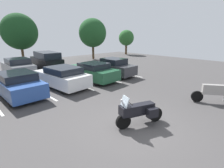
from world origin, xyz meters
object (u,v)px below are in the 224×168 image
car_far_black (47,62)px  car_green (91,72)px  car_white (62,77)px  car_blue (17,84)px  motorcycle_touring (139,111)px  car_far_grey (18,67)px  motorcycle_second (215,92)px  car_charcoal (112,67)px

car_far_black → car_green: bearing=-80.1°
car_white → car_far_black: size_ratio=0.97×
car_blue → car_white: bearing=-5.9°
motorcycle_touring → car_far_grey: (-0.61, 13.10, 0.14)m
car_far_grey → car_far_black: 2.63m
motorcycle_second → car_far_black: (-2.78, 14.32, 0.36)m
motorcycle_second → car_blue: (-7.14, 8.62, 0.11)m
car_far_black → motorcycle_second: bearing=-79.0°
car_charcoal → car_far_grey: (-6.05, 5.94, 0.02)m
motorcycle_touring → car_green: car_green is taller
car_far_black → car_white: bearing=-104.8°
car_white → motorcycle_second: bearing=-62.4°
motorcycle_touring → motorcycle_second: 4.98m
car_charcoal → car_far_black: 6.75m
car_charcoal → car_far_black: size_ratio=0.99×
motorcycle_touring → car_far_black: (2.01, 12.96, 0.35)m
motorcycle_second → car_green: bearing=101.7°
motorcycle_touring → motorcycle_second: size_ratio=1.06×
motorcycle_touring → car_far_black: bearing=81.2°
motorcycle_second → car_charcoal: (0.65, 8.52, 0.13)m
motorcycle_touring → car_charcoal: bearing=52.8°
motorcycle_second → car_green: car_green is taller
car_white → car_far_grey: car_far_grey is taller
car_white → car_green: bearing=1.9°
car_white → car_charcoal: (5.01, 0.19, 0.01)m
car_green → car_far_black: car_far_black is taller
car_green → car_far_grey: bearing=121.1°
motorcycle_second → car_white: car_white is taller
car_far_grey → car_far_black: car_far_black is taller
motorcycle_second → car_far_black: car_far_black is taller
motorcycle_second → car_far_black: size_ratio=0.42×
car_far_grey → car_green: bearing=-58.9°
car_white → car_green: (2.61, 0.09, -0.02)m
motorcycle_touring → car_green: (3.04, 7.06, 0.08)m
car_green → car_blue: bearing=177.9°
car_blue → car_green: 5.40m
car_far_grey → car_blue: bearing=-106.6°
car_white → car_far_black: car_far_black is taller
car_white → motorcycle_touring: bearing=-93.5°
motorcycle_second → car_far_grey: bearing=110.5°
car_blue → car_white: size_ratio=1.05×
motorcycle_second → car_charcoal: bearing=85.6°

